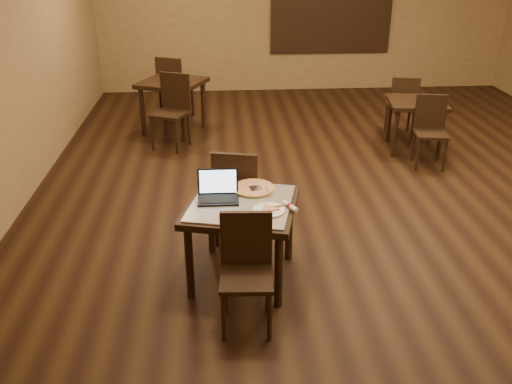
{
  "coord_description": "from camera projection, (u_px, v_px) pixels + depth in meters",
  "views": [
    {
      "loc": [
        -1.71,
        -5.77,
        2.86
      ],
      "look_at": [
        -1.42,
        -1.58,
        0.85
      ],
      "focal_mm": 38.0,
      "sensor_mm": 36.0,
      "label": 1
    }
  ],
  "objects": [
    {
      "name": "other_table_a_chair_far",
      "position": [
        402.0,
        103.0,
        8.21
      ],
      "size": [
        0.46,
        0.46,
        0.94
      ],
      "rotation": [
        0.0,
        0.0,
        3.0
      ],
      "color": "black",
      "rests_on": "ground"
    },
    {
      "name": "other_table_b",
      "position": [
        172.0,
        90.0,
        8.36
      ],
      "size": [
        1.16,
        1.16,
        0.82
      ],
      "rotation": [
        0.0,
        0.0,
        -0.42
      ],
      "color": "black",
      "rests_on": "ground"
    },
    {
      "name": "pizza_pan",
      "position": [
        254.0,
        190.0,
        4.89
      ],
      "size": [
        0.38,
        0.38,
        0.01
      ],
      "primitive_type": "cylinder",
      "color": "silver",
      "rests_on": "tiled_table"
    },
    {
      "name": "spatula",
      "position": [
        256.0,
        188.0,
        4.87
      ],
      "size": [
        0.15,
        0.28,
        0.01
      ],
      "primitive_type": "cube",
      "rotation": [
        0.0,
        0.0,
        0.17
      ],
      "color": "silver",
      "rests_on": "pizza_whole"
    },
    {
      "name": "laptop",
      "position": [
        218.0,
        191.0,
        4.73
      ],
      "size": [
        0.36,
        0.28,
        0.24
      ],
      "rotation": [
        0.0,
        0.0,
        -0.02
      ],
      "color": "black",
      "rests_on": "tiled_table"
    },
    {
      "name": "wall_back",
      "position": [
        305.0,
        12.0,
        10.38
      ],
      "size": [
        8.0,
        0.02,
        3.0
      ],
      "primitive_type": "cube",
      "color": "#96774C",
      "rests_on": "ground"
    },
    {
      "name": "other_table_b_chair_near",
      "position": [
        173.0,
        106.0,
        7.83
      ],
      "size": [
        0.61,
        0.61,
        1.06
      ],
      "rotation": [
        0.0,
        0.0,
        -0.42
      ],
      "color": "black",
      "rests_on": "ground"
    },
    {
      "name": "other_table_a",
      "position": [
        416.0,
        109.0,
        7.68
      ],
      "size": [
        0.88,
        0.88,
        0.73
      ],
      "rotation": [
        0.0,
        0.0,
        -0.14
      ],
      "color": "black",
      "rests_on": "ground"
    },
    {
      "name": "pizza_slice",
      "position": [
        269.0,
        209.0,
        4.51
      ],
      "size": [
        0.22,
        0.22,
        0.02
      ],
      "primitive_type": null,
      "rotation": [
        0.0,
        0.0,
        0.29
      ],
      "color": "beige",
      "rests_on": "plate"
    },
    {
      "name": "ground",
      "position": [
        364.0,
        196.0,
        6.53
      ],
      "size": [
        10.0,
        10.0,
        0.0
      ],
      "primitive_type": "plane",
      "color": "black",
      "rests_on": "ground"
    },
    {
      "name": "napkin_roll",
      "position": [
        290.0,
        206.0,
        4.56
      ],
      "size": [
        0.13,
        0.19,
        0.04
      ],
      "rotation": [
        0.0,
        0.0,
        0.52
      ],
      "color": "white",
      "rests_on": "tiled_table"
    },
    {
      "name": "other_table_b_chair_far",
      "position": [
        173.0,
        85.0,
        8.96
      ],
      "size": [
        0.61,
        0.61,
        1.06
      ],
      "rotation": [
        0.0,
        0.0,
        2.72
      ],
      "color": "black",
      "rests_on": "ground"
    },
    {
      "name": "mural",
      "position": [
        332.0,
        9.0,
        10.36
      ],
      "size": [
        2.34,
        0.05,
        1.64
      ],
      "color": "#265D8B",
      "rests_on": "wall_back"
    },
    {
      "name": "other_table_a_chair_near",
      "position": [
        430.0,
        127.0,
        7.22
      ],
      "size": [
        0.46,
        0.46,
        0.94
      ],
      "rotation": [
        0.0,
        0.0,
        -0.14
      ],
      "color": "black",
      "rests_on": "ground"
    },
    {
      "name": "chair_main_near",
      "position": [
        246.0,
        264.0,
        4.22
      ],
      "size": [
        0.43,
        0.43,
        0.94
      ],
      "rotation": [
        0.0,
        0.0,
        -0.06
      ],
      "color": "black",
      "rests_on": "ground"
    },
    {
      "name": "pizza_whole",
      "position": [
        254.0,
        188.0,
        4.89
      ],
      "size": [
        0.38,
        0.38,
        0.03
      ],
      "color": "beige",
      "rests_on": "pizza_pan"
    },
    {
      "name": "tiled_table",
      "position": [
        242.0,
        213.0,
        4.71
      ],
      "size": [
        1.11,
        1.11,
        0.76
      ],
      "rotation": [
        0.0,
        0.0,
        -0.24
      ],
      "color": "black",
      "rests_on": "ground"
    },
    {
      "name": "plate",
      "position": [
        269.0,
        210.0,
        4.52
      ],
      "size": [
        0.27,
        0.27,
        0.01
      ],
      "primitive_type": "cylinder",
      "color": "white",
      "rests_on": "tiled_table"
    },
    {
      "name": "chair_main_far",
      "position": [
        237.0,
        192.0,
        5.3
      ],
      "size": [
        0.53,
        0.53,
        1.02
      ],
      "rotation": [
        0.0,
        0.0,
        2.92
      ],
      "color": "black",
      "rests_on": "ground"
    }
  ]
}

